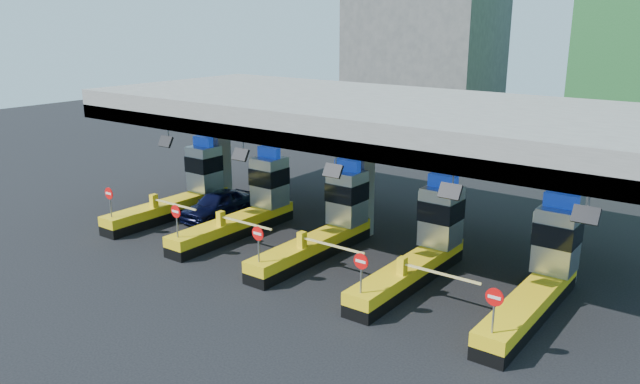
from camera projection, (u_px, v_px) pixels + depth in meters
The scene contains 9 objects.
ground at pixel (325, 252), 29.48m from camera, with size 120.00×120.00×0.00m, color black.
toll_canopy at pixel (361, 116), 30.04m from camera, with size 28.00×12.09×7.00m.
toll_lane_far_left at pixel (185, 189), 35.08m from camera, with size 4.43×8.00×4.16m.
toll_lane_left at pixel (251, 204), 32.20m from camera, with size 4.43×8.00×4.16m.
toll_lane_center at pixel (329, 223), 29.32m from camera, with size 4.43×8.00×4.16m.
toll_lane_right at pixel (424, 245), 26.43m from camera, with size 4.43×8.00×4.16m.
toll_lane_far_right at pixel (542, 273), 23.55m from camera, with size 4.43×8.00×4.16m.
bg_building_concrete at pixel (425, 35), 62.89m from camera, with size 14.00×10.00×18.00m, color #4C4C49.
van at pixel (217, 204), 34.34m from camera, with size 1.82×4.53×1.54m, color black.
Camera 1 is at (16.33, -22.27, 10.71)m, focal length 35.00 mm.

